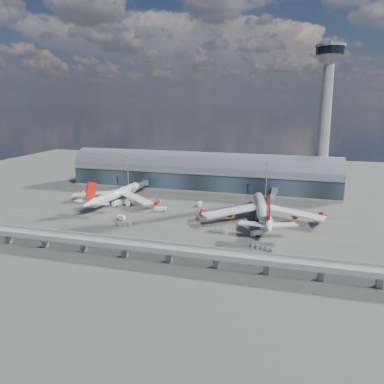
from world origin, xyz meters
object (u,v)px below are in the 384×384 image
(control_tower, at_px, (324,121))
(cargo_train_0, at_px, (124,224))
(service_truck_0, at_px, (117,203))
(service_truck_2, at_px, (160,209))
(service_truck_5, at_px, (127,203))
(floodlight_mast_left, at_px, (128,173))
(cargo_train_2, at_px, (218,230))
(airliner_right, at_px, (262,211))
(cargo_train_1, at_px, (263,248))
(service_truck_1, at_px, (121,218))
(airliner_left, at_px, (115,195))
(service_truck_3, at_px, (256,233))
(service_truck_4, at_px, (200,204))
(floodlight_mast_right, at_px, (266,181))

(control_tower, relative_size, cargo_train_0, 12.21)
(service_truck_0, relative_size, service_truck_2, 1.01)
(service_truck_0, xyz_separation_m, service_truck_5, (6.02, 3.08, -0.07))
(floodlight_mast_left, height_order, cargo_train_2, floodlight_mast_left)
(airliner_right, xyz_separation_m, service_truck_5, (-86.35, 10.02, -4.52))
(control_tower, xyz_separation_m, service_truck_2, (-93.96, -70.46, -50.29))
(cargo_train_0, relative_size, cargo_train_1, 0.71)
(control_tower, distance_m, service_truck_5, 144.08)
(cargo_train_0, bearing_deg, service_truck_5, 39.19)
(service_truck_1, relative_size, cargo_train_2, 0.58)
(service_truck_1, distance_m, cargo_train_1, 83.91)
(airliner_left, distance_m, service_truck_3, 101.82)
(floodlight_mast_left, xyz_separation_m, cargo_train_1, (106.55, -86.37, -12.79))
(service_truck_5, bearing_deg, service_truck_1, -106.66)
(control_tower, height_order, service_truck_0, control_tower)
(airliner_right, bearing_deg, service_truck_2, 166.56)
(floodlight_mast_left, distance_m, service_truck_2, 60.32)
(airliner_right, height_order, service_truck_5, airliner_right)
(floodlight_mast_left, distance_m, service_truck_4, 67.53)
(service_truck_4, distance_m, service_truck_5, 46.59)
(service_truck_4, height_order, cargo_train_1, service_truck_4)
(service_truck_4, distance_m, cargo_train_0, 56.20)
(cargo_train_0, height_order, cargo_train_1, cargo_train_0)
(service_truck_4, xyz_separation_m, cargo_train_1, (45.24, -60.85, -0.55))
(service_truck_1, distance_m, service_truck_4, 52.67)
(airliner_left, xyz_separation_m, service_truck_0, (3.62, -5.20, -4.14))
(service_truck_2, bearing_deg, floodlight_mast_right, -66.48)
(service_truck_1, xyz_separation_m, service_truck_2, (15.43, 21.79, 0.02))
(service_truck_5, bearing_deg, floodlight_mast_left, 78.49)
(cargo_train_1, bearing_deg, floodlight_mast_left, 30.24)
(control_tower, height_order, airliner_right, control_tower)
(airliner_right, xyz_separation_m, cargo_train_0, (-70.71, -27.59, -5.03))
(control_tower, height_order, airliner_left, control_tower)
(floodlight_mast_right, relative_size, service_truck_1, 5.32)
(airliner_left, height_order, airliner_right, airliner_right)
(service_truck_1, xyz_separation_m, service_truck_4, (35.70, 38.73, 0.06))
(service_truck_3, bearing_deg, floodlight_mast_left, -171.81)
(floodlight_mast_right, xyz_separation_m, airliner_left, (-93.84, -33.39, -7.94))
(control_tower, xyz_separation_m, cargo_train_2, (-52.77, -97.35, -50.66))
(service_truck_1, bearing_deg, floodlight_mast_left, 31.18)
(control_tower, relative_size, service_truck_5, 16.58)
(airliner_left, height_order, service_truck_2, airliner_left)
(floodlight_mast_right, height_order, service_truck_5, floodlight_mast_right)
(service_truck_1, xyz_separation_m, cargo_train_1, (80.94, -22.12, -0.49))
(floodlight_mast_left, relative_size, airliner_left, 0.39)
(service_truck_0, bearing_deg, cargo_train_1, -18.62)
(service_truck_2, relative_size, cargo_train_1, 0.63)
(control_tower, height_order, service_truck_5, control_tower)
(floodlight_mast_right, relative_size, service_truck_5, 4.14)
(service_truck_4, bearing_deg, cargo_train_2, -70.02)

